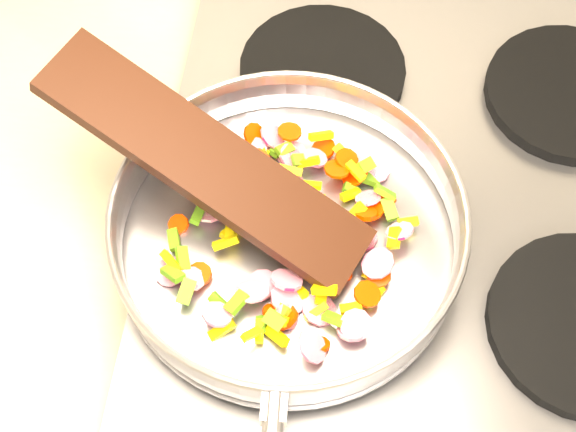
# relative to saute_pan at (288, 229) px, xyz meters

# --- Properties ---
(cooktop) EXTENTS (0.60, 0.60, 0.04)m
(cooktop) POSITION_rel_saute_pan_xyz_m (0.15, 0.09, -0.07)
(cooktop) COLOR #939399
(cooktop) RESTS_ON counter_top
(grate_fl) EXTENTS (0.19, 0.19, 0.02)m
(grate_fl) POSITION_rel_saute_pan_xyz_m (0.01, -0.05, -0.04)
(grate_fl) COLOR black
(grate_fl) RESTS_ON cooktop
(grate_bl) EXTENTS (0.19, 0.19, 0.02)m
(grate_bl) POSITION_rel_saute_pan_xyz_m (0.01, 0.23, -0.04)
(grate_bl) COLOR black
(grate_bl) RESTS_ON cooktop
(grate_br) EXTENTS (0.19, 0.19, 0.02)m
(grate_br) POSITION_rel_saute_pan_xyz_m (0.29, 0.23, -0.04)
(grate_br) COLOR black
(grate_br) RESTS_ON cooktop
(saute_pan) EXTENTS (0.39, 0.55, 0.06)m
(saute_pan) POSITION_rel_saute_pan_xyz_m (0.00, 0.00, 0.00)
(saute_pan) COLOR #9E9EA5
(saute_pan) RESTS_ON grate_fl
(vegetable_heap) EXTENTS (0.26, 0.27, 0.05)m
(vegetable_heap) POSITION_rel_saute_pan_xyz_m (0.00, 0.01, -0.01)
(vegetable_heap) COLOR yellow
(vegetable_heap) RESTS_ON saute_pan
(wooden_spatula) EXTENTS (0.33, 0.20, 0.12)m
(wooden_spatula) POSITION_rel_saute_pan_xyz_m (-0.08, 0.04, 0.04)
(wooden_spatula) COLOR black
(wooden_spatula) RESTS_ON saute_pan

